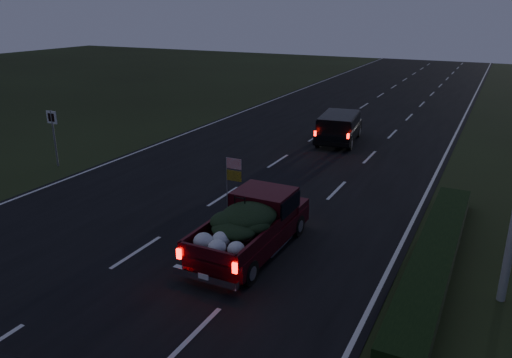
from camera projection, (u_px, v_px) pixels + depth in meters
The scene contains 6 objects.
ground at pixel (137, 252), 14.41m from camera, with size 120.00×120.00×0.00m, color black.
road_asphalt at pixel (137, 252), 14.41m from camera, with size 14.00×120.00×0.02m, color black.
hedge_row at pixel (435, 256), 13.56m from camera, with size 1.00×10.00×0.60m, color black.
route_sign at pixel (53, 130), 21.68m from camera, with size 0.55×0.08×2.50m.
pickup_truck at pixel (252, 222), 14.21m from camera, with size 1.81×4.65×2.43m.
lead_suv at pixel (339, 125), 25.73m from camera, with size 2.30×4.46×1.23m.
Camera 1 is at (8.86, -10.01, 6.74)m, focal length 35.00 mm.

